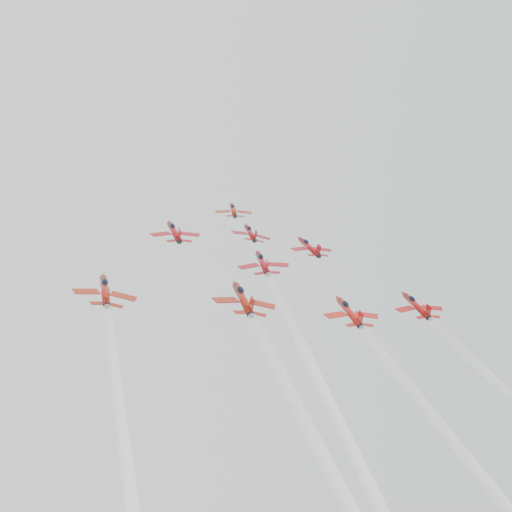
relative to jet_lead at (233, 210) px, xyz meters
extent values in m
cylinder|color=maroon|center=(0.00, -0.26, -0.26)|extent=(0.97, 7.84, 5.77)
cone|color=maroon|center=(0.00, 4.19, 2.78)|extent=(0.97, 2.15, 1.90)
cone|color=black|center=(0.00, -4.35, -3.04)|extent=(0.97, 1.42, 1.40)
ellipsoid|color=black|center=(0.00, 1.17, 1.25)|extent=(0.88, 2.05, 1.75)
cube|color=maroon|center=(-2.38, -0.82, -0.69)|extent=(3.61, 2.33, 0.97)
cube|color=maroon|center=(2.38, -0.82, -0.69)|extent=(3.61, 2.33, 0.97)
cube|color=maroon|center=(0.00, -4.07, -1.57)|extent=(0.11, 2.31, 2.35)
cube|color=maroon|center=(-1.24, -3.62, -2.54)|extent=(1.73, 1.15, 0.56)
cube|color=maroon|center=(1.24, -3.62, -2.54)|extent=(1.73, 1.15, 0.56)
cylinder|color=maroon|center=(-14.49, -14.99, -10.28)|extent=(1.15, 9.26, 6.82)
cone|color=maroon|center=(-14.49, -9.73, -6.70)|extent=(1.15, 2.54, 2.24)
cone|color=black|center=(-14.49, -19.82, -13.57)|extent=(1.15, 1.68, 1.65)
ellipsoid|color=black|center=(-14.49, -13.30, -8.50)|extent=(1.04, 2.42, 2.07)
cube|color=maroon|center=(-17.31, -15.65, -10.80)|extent=(4.27, 2.76, 1.14)
cube|color=maroon|center=(-11.68, -15.65, -10.80)|extent=(4.27, 2.76, 1.14)
cube|color=maroon|center=(-14.49, -19.49, -11.83)|extent=(0.13, 2.73, 2.78)
cube|color=maroon|center=(-15.95, -18.96, -12.98)|extent=(2.05, 1.36, 0.66)
cube|color=maroon|center=(-13.03, -18.96, -12.98)|extent=(2.05, 1.36, 0.66)
cylinder|color=maroon|center=(1.08, -13.10, -9.00)|extent=(0.97, 7.86, 5.78)
cone|color=maroon|center=(1.08, -8.64, -5.96)|extent=(0.97, 2.16, 1.90)
cone|color=black|center=(1.08, -17.20, -11.79)|extent=(0.97, 1.43, 1.40)
ellipsoid|color=black|center=(1.08, -11.67, -7.49)|extent=(0.88, 2.06, 1.75)
cube|color=maroon|center=(-1.30, -13.66, -9.43)|extent=(3.62, 2.34, 0.97)
cube|color=maroon|center=(3.47, -13.66, -9.43)|extent=(3.62, 2.34, 0.97)
cube|color=maroon|center=(1.08, -16.92, -10.31)|extent=(0.11, 2.31, 2.36)
cube|color=maroon|center=(-0.15, -16.47, -11.29)|extent=(1.74, 1.16, 0.56)
cube|color=maroon|center=(2.32, -16.47, -11.29)|extent=(1.74, 1.16, 0.56)
cylinder|color=#9D0E12|center=(11.85, -18.52, -12.68)|extent=(1.01, 8.12, 5.97)
cone|color=#9D0E12|center=(11.85, -13.91, -9.55)|extent=(1.01, 2.23, 1.96)
cone|color=black|center=(11.85, -22.75, -15.56)|extent=(1.01, 1.47, 1.45)
ellipsoid|color=black|center=(11.85, -17.04, -11.12)|extent=(0.91, 2.12, 1.81)
cube|color=#9D0E12|center=(9.39, -19.10, -13.13)|extent=(3.74, 2.42, 1.00)
cube|color=#9D0E12|center=(14.32, -19.10, -13.13)|extent=(3.74, 2.42, 1.00)
cube|color=#9D0E12|center=(11.85, -22.46, -14.04)|extent=(0.11, 2.39, 2.44)
cube|color=#9D0E12|center=(10.57, -21.99, -15.05)|extent=(1.80, 1.20, 0.57)
cube|color=#9D0E12|center=(13.13, -21.99, -15.05)|extent=(1.80, 1.20, 0.57)
cylinder|color=maroon|center=(0.28, -27.08, -18.51)|extent=(1.09, 8.82, 6.49)
cone|color=maroon|center=(0.28, -22.07, -15.10)|extent=(1.09, 2.42, 2.13)
cone|color=black|center=(0.28, -31.67, -21.64)|extent=(1.09, 1.60, 1.57)
ellipsoid|color=black|center=(0.28, -25.47, -16.82)|extent=(0.99, 2.31, 1.97)
cube|color=maroon|center=(-2.40, -27.70, -19.00)|extent=(4.06, 2.62, 1.09)
cube|color=maroon|center=(2.96, -27.70, -19.00)|extent=(4.06, 2.62, 1.09)
cube|color=maroon|center=(0.28, -31.36, -19.98)|extent=(0.12, 2.59, 2.65)
cube|color=maroon|center=(-1.11, -30.85, -21.08)|extent=(1.95, 1.30, 0.62)
cube|color=maroon|center=(1.67, -30.85, -21.08)|extent=(1.95, 1.30, 0.62)
cylinder|color=white|center=(0.28, -68.92, -47.00)|extent=(1.39, 74.63, 51.43)
cylinder|color=maroon|center=(-27.46, -39.98, -27.30)|extent=(1.14, 9.22, 6.78)
cone|color=maroon|center=(-27.46, -34.75, -23.74)|extent=(1.14, 2.53, 2.23)
cone|color=black|center=(-27.46, -44.78, -30.57)|extent=(1.14, 1.67, 1.64)
ellipsoid|color=black|center=(-27.46, -38.30, -25.53)|extent=(1.04, 2.41, 2.06)
cube|color=maroon|center=(-30.26, -40.64, -27.81)|extent=(4.24, 2.74, 1.14)
cube|color=maroon|center=(-24.66, -40.64, -27.81)|extent=(4.24, 2.74, 1.14)
cube|color=maroon|center=(-27.46, -44.45, -28.84)|extent=(0.12, 2.71, 2.77)
cube|color=maroon|center=(-28.91, -43.93, -29.98)|extent=(2.04, 1.36, 0.65)
cube|color=maroon|center=(-26.01, -43.93, -29.98)|extent=(2.04, 1.36, 0.65)
cylinder|color=maroon|center=(-6.21, -40.75, -27.82)|extent=(1.21, 9.75, 7.18)
cone|color=maroon|center=(-6.21, -35.21, -24.05)|extent=(1.21, 2.68, 2.36)
cone|color=black|center=(-6.21, -45.83, -31.28)|extent=(1.21, 1.77, 1.74)
ellipsoid|color=black|center=(-6.21, -38.97, -25.94)|extent=(1.10, 2.55, 2.18)
cube|color=maroon|center=(-9.17, -41.44, -28.36)|extent=(4.49, 2.90, 1.20)
cube|color=maroon|center=(-3.25, -41.44, -28.36)|extent=(4.49, 2.90, 1.20)
cube|color=maroon|center=(-6.21, -45.48, -29.45)|extent=(0.13, 2.87, 2.93)
cube|color=maroon|center=(-7.75, -44.92, -30.66)|extent=(2.16, 1.44, 0.69)
cube|color=maroon|center=(-4.67, -44.92, -30.66)|extent=(2.16, 1.44, 0.69)
cylinder|color=#B11810|center=(10.39, -43.58, -29.75)|extent=(1.05, 8.48, 6.24)
cone|color=#B11810|center=(10.39, -38.76, -26.47)|extent=(1.05, 2.33, 2.05)
cone|color=black|center=(10.39, -48.00, -32.75)|extent=(1.05, 1.54, 1.51)
ellipsoid|color=black|center=(10.39, -42.03, -28.12)|extent=(0.95, 2.22, 1.89)
cube|color=#B11810|center=(7.81, -44.18, -30.22)|extent=(3.90, 2.52, 1.05)
cube|color=#B11810|center=(12.97, -44.18, -30.22)|extent=(3.90, 2.52, 1.05)
cube|color=#B11810|center=(10.39, -47.69, -31.16)|extent=(0.11, 2.49, 2.54)
cube|color=#B11810|center=(9.05, -47.21, -32.22)|extent=(1.87, 1.25, 0.60)
cube|color=#B11810|center=(11.73, -47.21, -32.22)|extent=(1.87, 1.25, 0.60)
cylinder|color=#9C110E|center=(23.38, -40.62, -27.73)|extent=(0.98, 7.90, 5.81)
cone|color=#9C110E|center=(23.38, -36.14, -24.68)|extent=(0.98, 2.17, 1.91)
cone|color=black|center=(23.38, -44.74, -30.54)|extent=(0.98, 1.43, 1.41)
ellipsoid|color=black|center=(23.38, -39.18, -26.21)|extent=(0.89, 2.07, 1.76)
cube|color=#9C110E|center=(20.98, -41.18, -28.17)|extent=(3.64, 2.35, 0.97)
cube|color=#9C110E|center=(25.78, -41.18, -28.17)|extent=(3.64, 2.35, 0.97)
cube|color=#9C110E|center=(23.38, -44.46, -29.05)|extent=(0.11, 2.32, 2.37)
cube|color=#9C110E|center=(22.13, -44.00, -30.03)|extent=(1.75, 1.16, 0.56)
cube|color=#9C110E|center=(24.62, -44.00, -30.03)|extent=(1.75, 1.16, 0.56)
camera|label=1|loc=(-28.87, -148.49, -48.06)|focal=50.00mm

